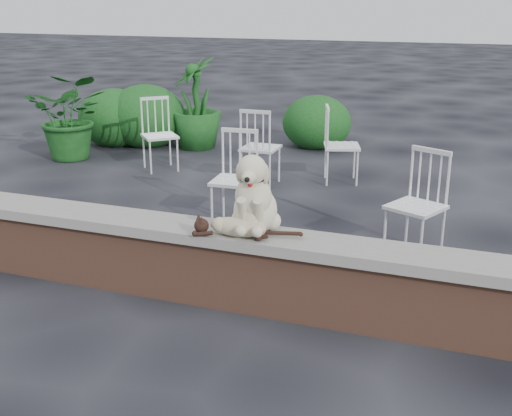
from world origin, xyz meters
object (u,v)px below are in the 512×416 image
(potted_plant_a, at_px, (71,116))
(chair_a, at_px, (160,135))
(chair_b, at_px, (234,179))
(potted_plant_b, at_px, (196,103))
(dog, at_px, (255,191))
(chair_c, at_px, (260,146))
(chair_e, at_px, (342,145))
(chair_d, at_px, (416,205))
(cat, at_px, (237,226))

(potted_plant_a, bearing_deg, chair_a, -4.81)
(chair_b, xyz_separation_m, potted_plant_b, (-1.83, 2.99, 0.21))
(potted_plant_a, bearing_deg, dog, -40.19)
(dog, relative_size, chair_c, 0.64)
(chair_b, bearing_deg, potted_plant_b, 116.82)
(chair_e, distance_m, chair_c, 1.00)
(dog, height_order, chair_c, dog)
(dog, xyz_separation_m, chair_c, (-1.06, 3.05, -0.41))
(chair_b, distance_m, chair_c, 1.48)
(chair_d, xyz_separation_m, potted_plant_a, (-4.96, 2.00, 0.13))
(chair_b, relative_size, potted_plant_b, 0.69)
(chair_c, bearing_deg, potted_plant_a, -6.46)
(dog, height_order, chair_e, dog)
(chair_b, bearing_deg, chair_d, -11.93)
(potted_plant_b, bearing_deg, chair_a, -85.44)
(chair_b, bearing_deg, chair_a, 131.59)
(chair_b, relative_size, potted_plant_a, 0.78)
(chair_c, distance_m, potted_plant_a, 2.94)
(chair_e, bearing_deg, dog, 165.04)
(chair_d, distance_m, chair_b, 1.81)
(dog, relative_size, cat, 0.66)
(dog, xyz_separation_m, chair_e, (-0.16, 3.48, -0.41))
(chair_b, relative_size, chair_c, 1.00)
(chair_d, bearing_deg, chair_e, 142.68)
(cat, distance_m, chair_c, 3.35)
(dog, distance_m, chair_c, 3.25)
(dog, bearing_deg, cat, -127.37)
(dog, height_order, chair_b, dog)
(chair_e, bearing_deg, cat, 163.67)
(chair_d, bearing_deg, chair_c, 164.79)
(dog, bearing_deg, potted_plant_b, 110.65)
(potted_plant_a, bearing_deg, chair_e, 1.73)
(chair_e, relative_size, chair_a, 1.00)
(chair_c, bearing_deg, potted_plant_b, -44.45)
(chair_d, bearing_deg, chair_b, -162.94)
(chair_b, height_order, potted_plant_a, potted_plant_a)
(chair_c, bearing_deg, cat, 106.75)
(potted_plant_b, bearing_deg, chair_d, -41.64)
(cat, xyz_separation_m, chair_b, (-0.73, 1.74, -0.19))
(cat, relative_size, chair_b, 0.97)
(potted_plant_a, relative_size, potted_plant_b, 0.89)
(chair_c, bearing_deg, chair_d, 140.16)
(potted_plant_a, distance_m, potted_plant_b, 1.81)
(chair_e, xyz_separation_m, chair_c, (-0.90, -0.43, 0.00))
(chair_d, distance_m, potted_plant_a, 5.35)
(chair_b, xyz_separation_m, chair_c, (-0.25, 1.46, 0.00))
(chair_a, bearing_deg, potted_plant_a, 132.15)
(cat, relative_size, chair_d, 0.97)
(chair_b, distance_m, potted_plant_a, 3.64)
(chair_e, height_order, chair_a, same)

